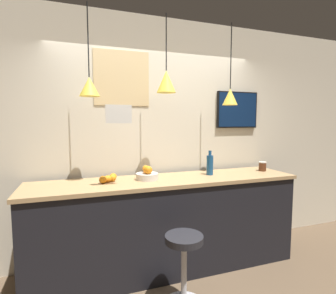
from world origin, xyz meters
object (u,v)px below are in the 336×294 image
(spread_jar, at_px, (262,166))
(mounted_tv, at_px, (237,110))
(bar_stool, at_px, (184,261))
(fruit_bowl, at_px, (147,174))
(juice_bottle, at_px, (210,165))

(spread_jar, xyz_separation_m, mounted_tv, (-0.16, 0.35, 0.73))
(bar_stool, relative_size, spread_jar, 5.66)
(fruit_bowl, bearing_deg, juice_bottle, 0.02)
(bar_stool, distance_m, spread_jar, 1.67)
(spread_jar, distance_m, mounted_tv, 0.82)
(fruit_bowl, bearing_deg, bar_stool, -77.86)
(bar_stool, distance_m, mounted_tv, 2.11)
(fruit_bowl, relative_size, spread_jar, 2.08)
(fruit_bowl, distance_m, spread_jar, 1.51)
(fruit_bowl, height_order, juice_bottle, juice_bottle)
(juice_bottle, distance_m, mounted_tv, 0.95)
(bar_stool, bearing_deg, spread_jar, 26.77)
(bar_stool, distance_m, fruit_bowl, 0.96)
(fruit_bowl, xyz_separation_m, juice_bottle, (0.76, 0.00, 0.06))
(mounted_tv, bearing_deg, juice_bottle, -149.54)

